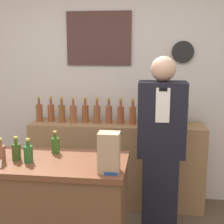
{
  "coord_description": "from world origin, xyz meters",
  "views": [
    {
      "loc": [
        0.49,
        -1.61,
        1.75
      ],
      "look_at": [
        0.14,
        1.12,
        1.2
      ],
      "focal_mm": 50.0,
      "sensor_mm": 36.0,
      "label": 1
    }
  ],
  "objects": [
    {
      "name": "shelf_bottle_1",
      "position": [
        -0.64,
        1.76,
        1.06
      ],
      "size": [
        0.07,
        0.07,
        0.29
      ],
      "color": "brown",
      "rests_on": "back_shelf"
    },
    {
      "name": "shelf_bottle_5",
      "position": [
        -0.11,
        1.75,
        1.06
      ],
      "size": [
        0.07,
        0.07,
        0.29
      ],
      "color": "brown",
      "rests_on": "back_shelf"
    },
    {
      "name": "counter_bottle_3",
      "position": [
        -0.49,
        0.48,
        1.02
      ],
      "size": [
        0.07,
        0.07,
        0.18
      ],
      "color": "#364D1D",
      "rests_on": "display_counter"
    },
    {
      "name": "shelf_bottle_9",
      "position": [
        0.42,
        1.75,
        1.06
      ],
      "size": [
        0.07,
        0.07,
        0.29
      ],
      "color": "brown",
      "rests_on": "back_shelf"
    },
    {
      "name": "shelf_bottle_6",
      "position": [
        0.02,
        1.75,
        1.06
      ],
      "size": [
        0.07,
        0.07,
        0.29
      ],
      "color": "brown",
      "rests_on": "back_shelf"
    },
    {
      "name": "shelf_bottle_2",
      "position": [
        -0.51,
        1.74,
        1.06
      ],
      "size": [
        0.07,
        0.07,
        0.29
      ],
      "color": "brown",
      "rests_on": "back_shelf"
    },
    {
      "name": "display_counter",
      "position": [
        -0.31,
        0.5,
        0.48
      ],
      "size": [
        1.27,
        0.58,
        0.95
      ],
      "color": "brown",
      "rests_on": "ground_plane"
    },
    {
      "name": "shelf_bottle_4",
      "position": [
        -0.24,
        1.75,
        1.06
      ],
      "size": [
        0.07,
        0.07,
        0.29
      ],
      "color": "brown",
      "rests_on": "back_shelf"
    },
    {
      "name": "back_shelf",
      "position": [
        0.11,
        1.74,
        0.47
      ],
      "size": [
        1.94,
        0.39,
        0.95
      ],
      "color": "#9E754C",
      "rests_on": "ground_plane"
    },
    {
      "name": "shelf_bottle_8",
      "position": [
        0.29,
        1.73,
        1.06
      ],
      "size": [
        0.07,
        0.07,
        0.29
      ],
      "color": "brown",
      "rests_on": "back_shelf"
    },
    {
      "name": "shelf_bottle_0",
      "position": [
        -0.78,
        1.74,
        1.06
      ],
      "size": [
        0.07,
        0.07,
        0.29
      ],
      "color": "brown",
      "rests_on": "back_shelf"
    },
    {
      "name": "counter_bottle_5",
      "position": [
        -0.25,
        0.67,
        1.02
      ],
      "size": [
        0.07,
        0.07,
        0.18
      ],
      "color": "#2E591E",
      "rests_on": "display_counter"
    },
    {
      "name": "shelf_bottle_3",
      "position": [
        -0.38,
        1.73,
        1.06
      ],
      "size": [
        0.07,
        0.07,
        0.29
      ],
      "color": "brown",
      "rests_on": "back_shelf"
    },
    {
      "name": "shelf_bottle_7",
      "position": [
        0.16,
        1.74,
        1.06
      ],
      "size": [
        0.07,
        0.07,
        0.29
      ],
      "color": "brown",
      "rests_on": "back_shelf"
    },
    {
      "name": "counter_bottle_4",
      "position": [
        -0.38,
        0.44,
        1.02
      ],
      "size": [
        0.07,
        0.07,
        0.18
      ],
      "color": "#265725",
      "rests_on": "display_counter"
    },
    {
      "name": "shopkeeper",
      "position": [
        0.59,
        1.19,
        0.85
      ],
      "size": [
        0.43,
        0.27,
        1.7
      ],
      "color": "black",
      "rests_on": "ground_plane"
    },
    {
      "name": "paper_bag",
      "position": [
        0.22,
        0.33,
        1.09
      ],
      "size": [
        0.14,
        0.11,
        0.27
      ],
      "color": "tan",
      "rests_on": "display_counter"
    },
    {
      "name": "tape_dispenser",
      "position": [
        0.24,
        0.3,
        0.98
      ],
      "size": [
        0.09,
        0.06,
        0.07
      ],
      "color": "#1E4799",
      "rests_on": "display_counter"
    },
    {
      "name": "back_wall",
      "position": [
        0.0,
        2.0,
        1.36
      ],
      "size": [
        5.2,
        0.09,
        2.7
      ],
      "color": "silver",
      "rests_on": "ground_plane"
    },
    {
      "name": "counter_bottle_2",
      "position": [
        -0.58,
        0.42,
        1.02
      ],
      "size": [
        0.07,
        0.07,
        0.18
      ],
      "color": "brown",
      "rests_on": "display_counter"
    },
    {
      "name": "shelf_bottle_10",
      "position": [
        0.56,
        1.74,
        1.06
      ],
      "size": [
        0.07,
        0.07,
        0.29
      ],
      "color": "brown",
      "rests_on": "back_shelf"
    },
    {
      "name": "potted_plant",
      "position": [
        0.78,
        1.75,
        1.13
      ],
      "size": [
        0.22,
        0.22,
        0.33
      ],
      "color": "#B27047",
      "rests_on": "back_shelf"
    }
  ]
}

